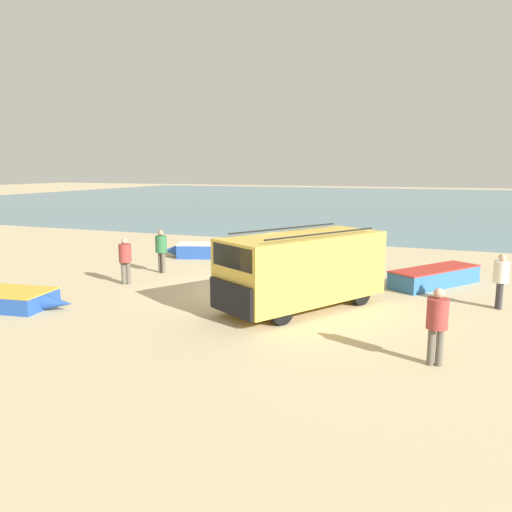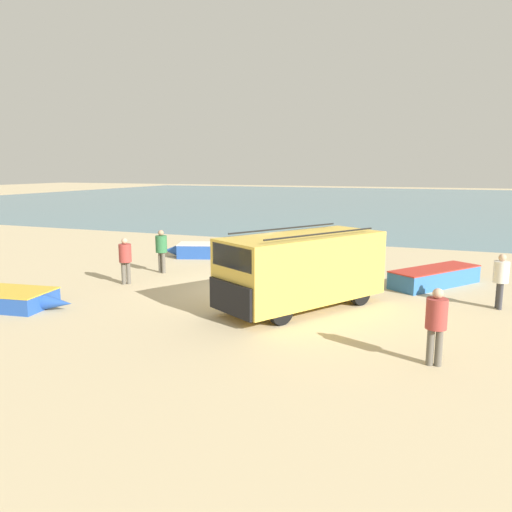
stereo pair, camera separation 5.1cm
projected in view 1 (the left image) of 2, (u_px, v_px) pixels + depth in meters
ground_plane at (250, 290)px, 17.87m from camera, size 200.00×200.00×0.00m
sea_water at (399, 201)px, 65.52m from camera, size 120.00×80.00×0.01m
parked_van at (302, 268)px, 15.40m from camera, size 4.55×5.73×2.44m
fishing_rowboat_0 at (312, 263)px, 21.37m from camera, size 4.71×1.41×0.59m
fishing_rowboat_1 at (438, 276)px, 18.59m from camera, size 3.43×4.32×0.66m
fishing_rowboat_3 at (209, 250)px, 24.33m from camera, size 4.16×2.38×0.68m
fisherman_0 at (161, 247)px, 20.56m from camera, size 0.47×0.47×1.79m
fisherman_1 at (437, 320)px, 10.87m from camera, size 0.46×0.46×1.76m
fisherman_2 at (125, 257)px, 18.55m from camera, size 0.46×0.46×1.75m
fisherman_3 at (501, 276)px, 15.32m from camera, size 0.45×0.45×1.72m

